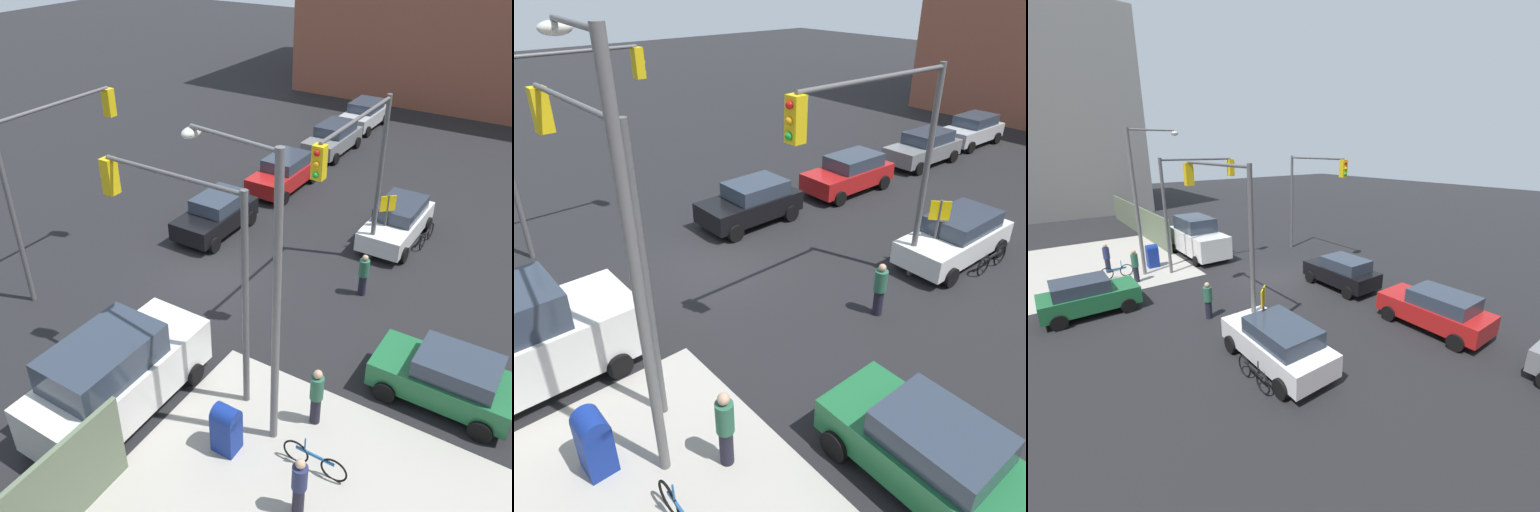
# 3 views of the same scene
# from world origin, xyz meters

# --- Properties ---
(ground_plane) EXTENTS (120.00, 120.00, 0.00)m
(ground_plane) POSITION_xyz_m (0.00, 0.00, 0.00)
(ground_plane) COLOR black
(sidewalk_corner) EXTENTS (12.00, 12.00, 0.01)m
(sidewalk_corner) POSITION_xyz_m (9.00, 9.00, 0.01)
(sidewalk_corner) COLOR #ADA89E
(sidewalk_corner) RESTS_ON ground
(construction_fence) EXTENTS (16.03, 0.12, 2.40)m
(construction_fence) POSITION_xyz_m (16.02, 3.20, 1.20)
(construction_fence) COLOR #607056
(construction_fence) RESTS_ON ground
(traffic_signal_nw_corner) EXTENTS (5.57, 0.36, 6.50)m
(traffic_signal_nw_corner) POSITION_xyz_m (-2.37, 4.50, 4.64)
(traffic_signal_nw_corner) COLOR #59595B
(traffic_signal_nw_corner) RESTS_ON ground
(traffic_signal_se_corner) EXTENTS (5.15, 0.36, 6.50)m
(traffic_signal_se_corner) POSITION_xyz_m (2.55, -4.50, 4.61)
(traffic_signal_se_corner) COLOR #59595B
(traffic_signal_se_corner) RESTS_ON ground
(traffic_signal_ne_corner) EXTENTS (0.36, 4.59, 6.50)m
(traffic_signal_ne_corner) POSITION_xyz_m (4.50, 2.78, 4.58)
(traffic_signal_ne_corner) COLOR #59595B
(traffic_signal_ne_corner) RESTS_ON ground
(street_lamp_corner) EXTENTS (0.68, 2.66, 8.00)m
(street_lamp_corner) POSITION_xyz_m (5.15, 5.43, 4.70)
(street_lamp_corner) COLOR slate
(street_lamp_corner) RESTS_ON ground
(warning_sign_two_way) EXTENTS (0.48, 0.48, 2.40)m
(warning_sign_two_way) POSITION_xyz_m (-5.40, 4.65, 1.64)
(warning_sign_two_way) COLOR #4C4C4C
(warning_sign_two_way) RESTS_ON ground
(mailbox_blue) EXTENTS (0.56, 0.64, 1.43)m
(mailbox_blue) POSITION_xyz_m (6.20, 5.00, 0.76)
(mailbox_blue) COLOR navy
(mailbox_blue) RESTS_ON ground
(coupe_white) EXTENTS (4.35, 2.02, 1.62)m
(coupe_white) POSITION_xyz_m (-6.44, 4.81, 0.84)
(coupe_white) COLOR white
(coupe_white) RESTS_ON ground
(hatchback_red) EXTENTS (4.21, 2.02, 1.62)m
(hatchback_red) POSITION_xyz_m (-8.32, -1.65, 0.84)
(hatchback_red) COLOR #B21919
(hatchback_red) RESTS_ON ground
(sedan_black) EXTENTS (3.98, 2.02, 1.62)m
(sedan_black) POSITION_xyz_m (-3.00, -1.88, 0.84)
(sedan_black) COLOR black
(sedan_black) RESTS_ON ground
(hatchback_green) EXTENTS (2.02, 3.86, 1.62)m
(hatchback_green) POSITION_xyz_m (1.57, 9.18, 0.84)
(hatchback_green) COLOR #1E6638
(hatchback_green) RESTS_ON ground
(van_white_delivery) EXTENTS (5.40, 2.32, 2.62)m
(van_white_delivery) POSITION_xyz_m (6.67, 1.80, 1.28)
(van_white_delivery) COLOR white
(van_white_delivery) RESTS_ON ground
(pedestrian_crossing) EXTENTS (0.36, 0.36, 1.64)m
(pedestrian_crossing) POSITION_xyz_m (-2.00, 5.20, 0.85)
(pedestrian_crossing) COLOR #2D664C
(pedestrian_crossing) RESTS_ON ground
(pedestrian_waiting) EXTENTS (0.36, 0.36, 1.75)m
(pedestrian_waiting) POSITION_xyz_m (6.80, 7.40, 0.91)
(pedestrian_waiting) COLOR navy
(pedestrian_waiting) RESTS_ON ground
(pedestrian_walking_north) EXTENTS (0.36, 0.36, 1.83)m
(pedestrian_walking_north) POSITION_xyz_m (4.20, 6.50, 0.96)
(pedestrian_walking_north) COLOR #2D664C
(pedestrian_walking_north) RESTS_ON ground
(bicycle_leaning_on_fence) EXTENTS (0.05, 1.75, 0.97)m
(bicycle_leaning_on_fence) POSITION_xyz_m (5.60, 7.20, 0.35)
(bicycle_leaning_on_fence) COLOR black
(bicycle_leaning_on_fence) RESTS_ON ground
(bicycle_at_crosswalk) EXTENTS (1.75, 0.05, 0.97)m
(bicycle_at_crosswalk) POSITION_xyz_m (-6.80, 6.00, 0.35)
(bicycle_at_crosswalk) COLOR black
(bicycle_at_crosswalk) RESTS_ON ground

